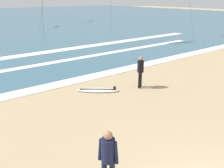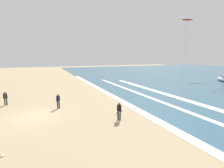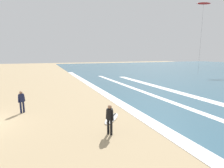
# 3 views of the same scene
# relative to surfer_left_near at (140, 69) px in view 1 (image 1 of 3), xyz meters

# --- Properties ---
(wave_foam_shoreline) EXTENTS (59.26, 0.95, 0.01)m
(wave_foam_shoreline) POSITION_rel_surfer_left_near_xyz_m (-3.86, 2.95, -0.94)
(wave_foam_shoreline) COLOR white
(wave_foam_shoreline) RESTS_ON ocean_surface
(wave_foam_outer_break) EXTENTS (38.36, 1.09, 0.01)m
(wave_foam_outer_break) POSITION_rel_surfer_left_near_xyz_m (-2.00, 10.70, -0.94)
(wave_foam_outer_break) COLOR white
(wave_foam_outer_break) RESTS_ON ocean_surface
(surfer_left_near) EXTENTS (0.48, 0.34, 1.60)m
(surfer_left_near) POSITION_rel_surfer_left_near_xyz_m (0.00, 0.00, 0.00)
(surfer_left_near) COLOR black
(surfer_left_near) RESTS_ON ground
(surfer_background_far) EXTENTS (0.34, 0.48, 1.60)m
(surfer_background_far) POSITION_rel_surfer_left_near_xyz_m (-5.51, -4.58, 0.00)
(surfer_background_far) COLOR #141938
(surfer_background_far) RESTS_ON ground
(surfboard_near_water) EXTENTS (1.99, 1.81, 0.25)m
(surfboard_near_water) POSITION_rel_surfer_left_near_xyz_m (-1.97, 0.90, -0.91)
(surfboard_near_water) COLOR silver
(surfboard_near_water) RESTS_ON ground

